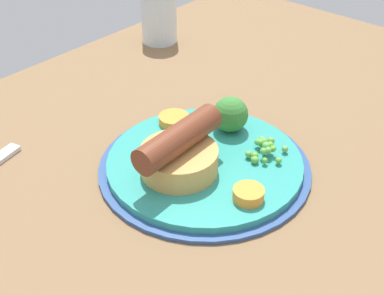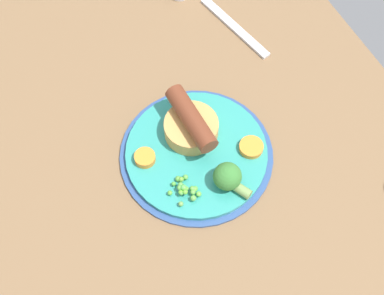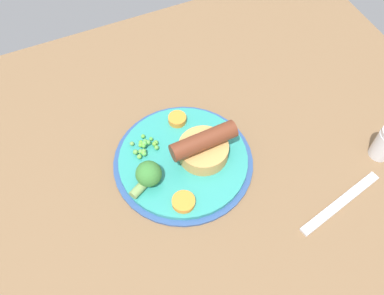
{
  "view_description": "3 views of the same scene",
  "coord_description": "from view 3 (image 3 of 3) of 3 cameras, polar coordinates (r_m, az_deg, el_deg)",
  "views": [
    {
      "loc": [
        39.19,
        30.94,
        42.16
      ],
      "look_at": [
        1.29,
        -2.36,
        6.42
      ],
      "focal_mm": 50.0,
      "sensor_mm": 36.0,
      "label": 1
    },
    {
      "loc": [
        -36.35,
        17.27,
        81.31
      ],
      "look_at": [
        0.22,
        -0.78,
        5.99
      ],
      "focal_mm": 50.0,
      "sensor_mm": 36.0,
      "label": 2
    },
    {
      "loc": [
        -15.34,
        -39.54,
        69.18
      ],
      "look_at": [
        2.09,
        -0.73,
        5.58
      ],
      "focal_mm": 40.0,
      "sensor_mm": 36.0,
      "label": 3
    }
  ],
  "objects": [
    {
      "name": "pea_pile",
      "position": [
        0.77,
        -6.35,
        0.18
      ],
      "size": [
        5.07,
        4.73,
        1.88
      ],
      "color": "#57A939",
      "rests_on": "dinner_plate"
    },
    {
      "name": "dinner_plate",
      "position": [
        0.77,
        -1.0,
        -1.72
      ],
      "size": [
        25.33,
        25.33,
        1.4
      ],
      "color": "#2D4C84",
      "rests_on": "dining_table"
    },
    {
      "name": "fork",
      "position": [
        0.78,
        19.2,
        -6.99
      ],
      "size": [
        17.91,
        5.56,
        0.6
      ],
      "primitive_type": "cube",
      "rotation": [
        0.0,
        0.0,
        0.22
      ],
      "color": "silver",
      "rests_on": "dining_table"
    },
    {
      "name": "carrot_slice_1",
      "position": [
        0.72,
        -1.14,
        -7.25
      ],
      "size": [
        4.59,
        4.59,
        1.06
      ],
      "primitive_type": "cylinder",
      "rotation": [
        0.0,
        0.0,
        3.32
      ],
      "color": "orange",
      "rests_on": "dinner_plate"
    },
    {
      "name": "broccoli_floret_far",
      "position": [
        0.73,
        -5.9,
        -3.66
      ],
      "size": [
        6.45,
        4.99,
        4.53
      ],
      "rotation": [
        0.0,
        0.0,
        0.49
      ],
      "color": "#387A33",
      "rests_on": "dinner_plate"
    },
    {
      "name": "dining_table",
      "position": [
        0.8,
        -1.58,
        -1.74
      ],
      "size": [
        110.0,
        80.0,
        3.0
      ],
      "primitive_type": "cube",
      "color": "brown",
      "rests_on": "ground"
    },
    {
      "name": "sausage_pudding",
      "position": [
        0.75,
        1.54,
        0.04
      ],
      "size": [
        12.07,
        8.95,
        6.11
      ],
      "rotation": [
        0.0,
        0.0,
        0.04
      ],
      "color": "tan",
      "rests_on": "dinner_plate"
    },
    {
      "name": "carrot_slice_2",
      "position": [
        0.81,
        -1.97,
        3.8
      ],
      "size": [
        4.66,
        4.66,
        1.29
      ],
      "primitive_type": "cylinder",
      "rotation": [
        0.0,
        0.0,
        4.19
      ],
      "color": "orange",
      "rests_on": "dinner_plate"
    }
  ]
}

